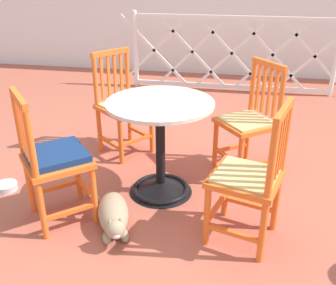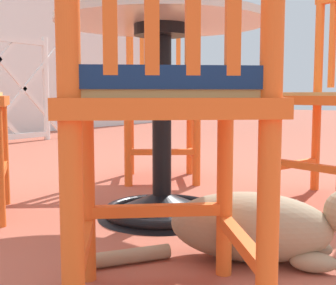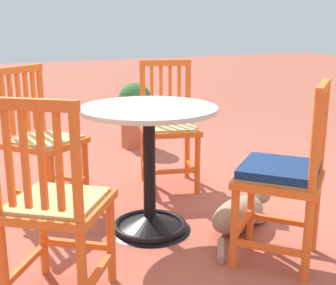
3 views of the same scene
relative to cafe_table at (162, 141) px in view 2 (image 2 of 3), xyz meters
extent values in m
plane|color=#AD5642|center=(0.07, -0.19, -0.28)|extent=(24.00, 24.00, 0.00)
cylinder|color=white|center=(1.72, 2.67, 0.22)|extent=(0.06, 0.06, 1.02)
cube|color=white|center=(1.46, 2.67, 0.22)|extent=(0.92, 0.02, 0.92)
cube|color=white|center=(1.46, 2.67, 0.22)|extent=(0.92, 0.02, 0.92)
cone|color=black|center=(0.00, 0.00, -0.23)|extent=(0.48, 0.48, 0.10)
torus|color=black|center=(0.00, 0.00, -0.26)|extent=(0.44, 0.44, 0.04)
cylinder|color=black|center=(0.00, 0.00, 0.09)|extent=(0.07, 0.07, 0.66)
cylinder|color=black|center=(0.00, 0.00, 0.40)|extent=(0.20, 0.20, 0.04)
cylinder|color=beige|center=(0.00, 0.00, 0.43)|extent=(0.76, 0.76, 0.02)
cylinder|color=orange|center=(-0.21, 0.65, -0.06)|extent=(0.04, 0.04, 0.45)
cube|color=orange|center=(-0.32, 0.52, -0.11)|extent=(0.23, 0.28, 0.03)
cylinder|color=orange|center=(-0.58, -0.19, -0.06)|extent=(0.04, 0.04, 0.45)
cylinder|color=orange|center=(-0.36, -0.45, -0.06)|extent=(0.04, 0.04, 0.45)
cylinder|color=orange|center=(-0.84, -0.41, 0.17)|extent=(0.04, 0.04, 0.91)
cylinder|color=orange|center=(-0.61, -0.67, 0.17)|extent=(0.04, 0.04, 0.91)
cube|color=orange|center=(-0.71, -0.30, -0.14)|extent=(0.28, 0.24, 0.03)
cube|color=orange|center=(-0.49, -0.56, -0.14)|extent=(0.28, 0.24, 0.03)
cube|color=orange|center=(-0.47, -0.32, -0.11)|extent=(0.24, 0.28, 0.03)
cube|color=orange|center=(-0.60, -0.43, 0.15)|extent=(0.56, 0.56, 0.04)
cube|color=tan|center=(-0.60, -0.43, 0.17)|extent=(0.49, 0.49, 0.02)
cube|color=navy|center=(-0.60, -0.43, 0.20)|extent=(0.51, 0.51, 0.04)
cylinder|color=orange|center=(0.49, -0.22, -0.06)|extent=(0.04, 0.04, 0.45)
cylinder|color=orange|center=(0.82, -0.31, 0.17)|extent=(0.04, 0.04, 0.91)
cube|color=orange|center=(0.66, -0.27, -0.14)|extent=(0.33, 0.12, 0.03)
cube|color=orange|center=(0.45, -0.38, -0.11)|extent=(0.12, 0.33, 0.03)
cube|color=orange|center=(0.61, -0.43, 0.15)|extent=(0.50, 0.50, 0.04)
cube|color=tan|center=(0.61, -0.43, 0.17)|extent=(0.43, 0.43, 0.02)
cube|color=orange|center=(0.80, -0.38, 0.40)|extent=(0.03, 0.03, 0.39)
cylinder|color=orange|center=(0.58, 0.21, -0.06)|extent=(0.04, 0.04, 0.45)
cylinder|color=orange|center=(0.37, 0.47, -0.06)|extent=(0.04, 0.04, 0.45)
cylinder|color=orange|center=(0.85, 0.41, 0.17)|extent=(0.04, 0.04, 0.91)
cylinder|color=orange|center=(0.64, 0.68, 0.17)|extent=(0.04, 0.04, 0.91)
cube|color=orange|center=(0.72, 0.31, -0.14)|extent=(0.29, 0.23, 0.03)
cube|color=orange|center=(0.51, 0.58, -0.14)|extent=(0.29, 0.23, 0.03)
cube|color=orange|center=(0.48, 0.34, -0.11)|extent=(0.23, 0.29, 0.03)
cube|color=orange|center=(0.61, 0.44, 0.15)|extent=(0.56, 0.56, 0.04)
cube|color=tan|center=(0.61, 0.44, 0.17)|extent=(0.49, 0.49, 0.02)
cube|color=orange|center=(0.81, 0.47, 0.40)|extent=(0.03, 0.03, 0.39)
cube|color=orange|center=(0.77, 0.52, 0.40)|extent=(0.03, 0.03, 0.39)
cube|color=orange|center=(0.73, 0.58, 0.40)|extent=(0.03, 0.03, 0.39)
cube|color=orange|center=(0.68, 0.63, 0.40)|extent=(0.03, 0.03, 0.39)
cube|color=orange|center=(0.75, 0.55, 0.61)|extent=(0.26, 0.32, 0.04)
ellipsoid|color=#9E896B|center=(-0.23, -0.46, -0.19)|extent=(0.35, 0.48, 0.19)
ellipsoid|color=silver|center=(-0.19, -0.55, -0.20)|extent=(0.21, 0.22, 0.14)
ellipsoid|color=#9E896B|center=(-0.12, -0.59, -0.26)|extent=(0.10, 0.13, 0.05)
ellipsoid|color=#9E896B|center=(-0.22, -0.63, -0.26)|extent=(0.10, 0.13, 0.05)
cylinder|color=#9E896B|center=(-0.44, -0.21, -0.26)|extent=(0.21, 0.15, 0.04)
camera|label=1|loc=(0.51, -2.48, 1.33)|focal=41.31mm
camera|label=2|loc=(-1.36, -0.98, 0.17)|focal=49.08mm
camera|label=3|loc=(-2.28, 1.00, 0.89)|focal=49.33mm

